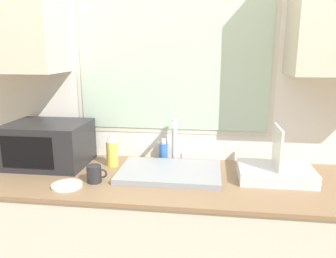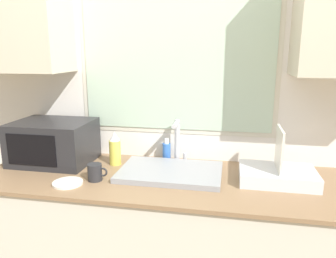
{
  "view_description": "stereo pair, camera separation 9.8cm",
  "coord_description": "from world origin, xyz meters",
  "px_view_note": "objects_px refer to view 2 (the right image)",
  "views": [
    {
      "loc": [
        0.24,
        -1.34,
        1.59
      ],
      "look_at": [
        0.02,
        0.3,
        1.19
      ],
      "focal_mm": 35.0,
      "sensor_mm": 36.0,
      "label": 1
    },
    {
      "loc": [
        0.33,
        -1.32,
        1.59
      ],
      "look_at": [
        0.02,
        0.3,
        1.19
      ],
      "focal_mm": 35.0,
      "sensor_mm": 36.0,
      "label": 2
    }
  ],
  "objects_px": {
    "dish_rack": "(277,174)",
    "soap_bottle": "(167,151)",
    "microwave": "(54,142)",
    "mug_near_sink": "(95,172)",
    "faucet": "(177,139)",
    "spray_bottle": "(115,149)"
  },
  "relations": [
    {
      "from": "soap_bottle",
      "to": "dish_rack",
      "type": "bearing_deg",
      "value": -20.39
    },
    {
      "from": "spray_bottle",
      "to": "dish_rack",
      "type": "bearing_deg",
      "value": -5.91
    },
    {
      "from": "spray_bottle",
      "to": "mug_near_sink",
      "type": "bearing_deg",
      "value": -93.88
    },
    {
      "from": "faucet",
      "to": "microwave",
      "type": "xyz_separation_m",
      "value": [
        -0.75,
        -0.13,
        -0.02
      ]
    },
    {
      "from": "soap_bottle",
      "to": "mug_near_sink",
      "type": "height_order",
      "value": "soap_bottle"
    },
    {
      "from": "dish_rack",
      "to": "microwave",
      "type": "bearing_deg",
      "value": 177.0
    },
    {
      "from": "dish_rack",
      "to": "soap_bottle",
      "type": "bearing_deg",
      "value": 159.61
    },
    {
      "from": "spray_bottle",
      "to": "soap_bottle",
      "type": "bearing_deg",
      "value": 26.23
    },
    {
      "from": "faucet",
      "to": "spray_bottle",
      "type": "distance_m",
      "value": 0.38
    },
    {
      "from": "microwave",
      "to": "soap_bottle",
      "type": "distance_m",
      "value": 0.7
    },
    {
      "from": "soap_bottle",
      "to": "faucet",
      "type": "bearing_deg",
      "value": -25.91
    },
    {
      "from": "faucet",
      "to": "microwave",
      "type": "distance_m",
      "value": 0.76
    },
    {
      "from": "dish_rack",
      "to": "spray_bottle",
      "type": "xyz_separation_m",
      "value": [
        -0.93,
        0.1,
        0.05
      ]
    },
    {
      "from": "faucet",
      "to": "mug_near_sink",
      "type": "distance_m",
      "value": 0.54
    },
    {
      "from": "mug_near_sink",
      "to": "dish_rack",
      "type": "bearing_deg",
      "value": 9.89
    },
    {
      "from": "soap_bottle",
      "to": "mug_near_sink",
      "type": "distance_m",
      "value": 0.51
    },
    {
      "from": "microwave",
      "to": "dish_rack",
      "type": "height_order",
      "value": "dish_rack"
    },
    {
      "from": "soap_bottle",
      "to": "spray_bottle",
      "type": "bearing_deg",
      "value": -153.77
    },
    {
      "from": "faucet",
      "to": "soap_bottle",
      "type": "bearing_deg",
      "value": 154.09
    },
    {
      "from": "spray_bottle",
      "to": "microwave",
      "type": "bearing_deg",
      "value": -175.94
    },
    {
      "from": "soap_bottle",
      "to": "mug_near_sink",
      "type": "xyz_separation_m",
      "value": [
        -0.31,
        -0.41,
        -0.01
      ]
    },
    {
      "from": "faucet",
      "to": "dish_rack",
      "type": "bearing_deg",
      "value": -19.62
    }
  ]
}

